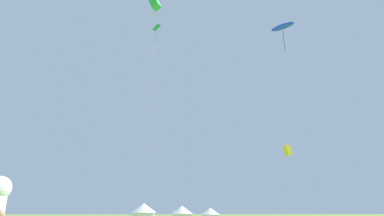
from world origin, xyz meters
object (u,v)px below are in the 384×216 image
object	(u,v)px
festival_tent_left	(143,211)
kite_blue_parafoil	(283,27)
kite_green_box	(155,3)
kite_green_diamond	(156,32)
kite_yellow_box	(288,150)
festival_tent_right	(182,212)
festival_tent_center	(210,213)

from	to	relation	value
festival_tent_left	kite_blue_parafoil	bearing A→B (deg)	-36.31
kite_green_box	festival_tent_left	xyz separation A→B (m)	(-1.95, 23.83, -28.91)
kite_blue_parafoil	kite_green_diamond	distance (m)	22.17
kite_yellow_box	festival_tent_right	xyz separation A→B (m)	(-14.76, 18.24, -8.73)
kite_green_diamond	festival_tent_center	distance (m)	35.32
kite_yellow_box	festival_tent_right	distance (m)	25.04
kite_green_diamond	festival_tent_right	world-z (taller)	kite_green_diamond
festival_tent_left	festival_tent_center	distance (m)	12.65
kite_green_box	festival_tent_center	world-z (taller)	kite_green_box
kite_green_diamond	kite_yellow_box	world-z (taller)	kite_green_diamond
kite_yellow_box	kite_green_box	bearing A→B (deg)	-164.43
kite_blue_parafoil	festival_tent_left	distance (m)	41.81
festival_tent_right	kite_blue_parafoil	bearing A→B (deg)	-46.73
kite_blue_parafoil	kite_green_diamond	size ratio (longest dim) A/B	0.95
kite_blue_parafoil	kite_green_diamond	xyz separation A→B (m)	(-21.74, 4.33, 0.57)
kite_green_box	kite_green_diamond	size ratio (longest dim) A/B	0.93
kite_green_diamond	festival_tent_right	bearing A→B (deg)	66.91
festival_tent_left	festival_tent_right	size ratio (longest dim) A/B	1.17
festival_tent_right	festival_tent_center	size ratio (longest dim) A/B	1.15
festival_tent_left	festival_tent_center	size ratio (longest dim) A/B	1.34
kite_yellow_box	festival_tent_left	xyz separation A→B (m)	(-22.00, 18.24, -8.48)
kite_green_diamond	kite_blue_parafoil	bearing A→B (deg)	-11.26
festival_tent_right	festival_tent_center	world-z (taller)	festival_tent_right
festival_tent_right	festival_tent_left	bearing A→B (deg)	180.00
festival_tent_left	festival_tent_right	world-z (taller)	festival_tent_left
festival_tent_right	kite_yellow_box	bearing A→B (deg)	-51.01
kite_blue_parafoil	kite_yellow_box	xyz separation A→B (m)	(-1.47, -1.00, -21.52)
kite_green_diamond	festival_tent_left	size ratio (longest dim) A/B	7.02
kite_blue_parafoil	kite_yellow_box	bearing A→B (deg)	-145.76
festival_tent_center	kite_yellow_box	bearing A→B (deg)	-62.85
kite_green_box	festival_tent_center	distance (m)	39.29
festival_tent_right	kite_green_box	bearing A→B (deg)	-102.51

